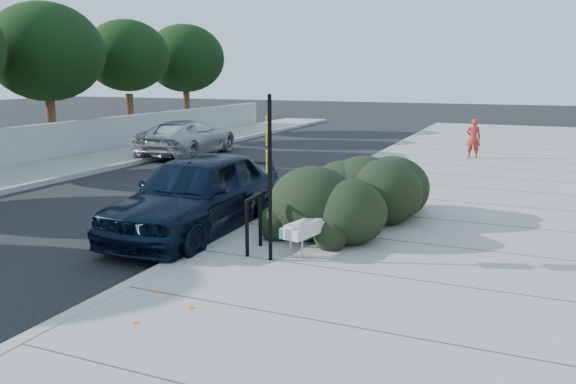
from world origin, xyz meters
name	(u,v)px	position (x,y,z in m)	size (l,w,h in m)	color
ground	(195,257)	(0.00, 0.00, 0.00)	(120.00, 120.00, 0.00)	black
sidewalk_near	(525,220)	(5.60, 5.00, 0.07)	(11.20, 50.00, 0.15)	gray
sidewalk_far	(31,175)	(-9.50, 5.00, 0.07)	(3.00, 50.00, 0.15)	gray
curb_near	(297,199)	(0.00, 5.00, 0.08)	(0.22, 50.00, 0.17)	#9E9E99
curb_far	(66,177)	(-8.00, 5.00, 0.08)	(0.22, 50.00, 0.17)	#9E9E99
tree_far_d	(46,52)	(-12.50, 9.00, 4.19)	(4.60, 4.60, 6.16)	#332114
tree_far_e	(127,56)	(-12.50, 14.00, 4.18)	(4.00, 4.00, 5.90)	#332114
tree_far_f	(185,59)	(-12.50, 19.00, 4.19)	(4.40, 4.40, 6.07)	#332114
bench	(318,224)	(2.06, 1.00, 0.60)	(0.81, 1.89, 0.56)	gray
bike_rack	(254,218)	(1.06, 0.34, 0.77)	(0.12, 0.71, 1.04)	black
sign_post	(269,169)	(1.53, -0.01, 1.75)	(0.17, 0.31, 2.85)	black
hedge	(352,186)	(2.08, 3.06, 0.95)	(2.14, 4.27, 1.60)	black
sedan_navy	(197,194)	(-0.80, 1.40, 0.86)	(2.02, 5.03, 1.71)	black
wagon_silver	(185,139)	(-7.50, 11.16, 0.70)	(1.47, 4.22, 1.39)	silver
suv_silver	(188,138)	(-7.50, 11.39, 0.74)	(2.45, 5.31, 1.47)	#A7AAAC
pedestrian	(473,138)	(3.60, 14.20, 0.91)	(0.55, 0.36, 1.51)	maroon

